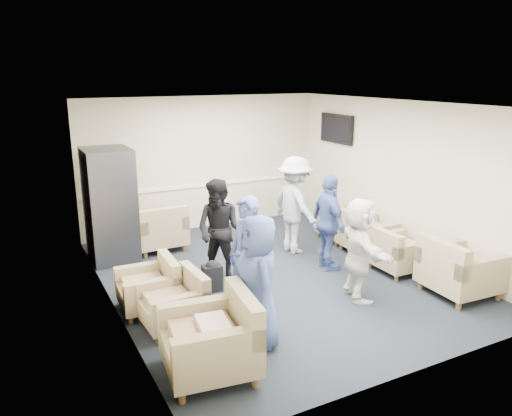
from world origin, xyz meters
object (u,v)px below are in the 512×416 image
armchair_left_near (215,341)px  person_front_left (258,281)px  armchair_left_far (151,288)px  armchair_right_far (339,224)px  person_mid_left (246,258)px  person_back_left (220,231)px  armchair_right_midfar (365,235)px  vending_machine (110,205)px  armchair_corner (159,230)px  armchair_left_mid (176,304)px  person_back_right (295,205)px  armchair_right_midnear (397,253)px  person_front_right (359,249)px  armchair_right_near (457,271)px  person_mid_right (329,223)px

armchair_left_near → person_front_left: 0.88m
armchair_left_near → armchair_left_far: 1.82m
armchair_right_far → armchair_left_near: bearing=130.6°
armchair_left_far → person_mid_left: 1.42m
person_front_left → person_mid_left: size_ratio=0.97×
armchair_left_near → person_back_left: person_back_left is taller
armchair_right_midfar → vending_machine: (-4.07, 1.80, 0.64)m
person_front_left → armchair_corner: bearing=-168.9°
armchair_left_mid → armchair_left_far: (-0.15, 0.62, -0.00)m
person_back_right → person_back_left: bearing=102.4°
armchair_left_mid → vending_machine: (-0.19, 2.82, 0.67)m
armchair_right_midnear → armchair_left_far: bearing=83.4°
armchair_left_mid → person_mid_left: size_ratio=0.48×
armchair_left_near → person_front_left: person_front_left is taller
person_front_left → person_front_right: bearing=113.6°
armchair_right_near → armchair_right_far: armchair_right_near is taller
armchair_right_midfar → person_mid_right: 1.17m
armchair_left_mid → armchair_right_midnear: armchair_right_midnear is taller
vending_machine → person_mid_left: vending_machine is taller
armchair_right_near → armchair_right_far: bearing=2.9°
vending_machine → person_back_left: vending_machine is taller
armchair_left_mid → armchair_right_far: 4.33m
armchair_corner → person_mid_right: (2.20, -2.18, 0.43)m
armchair_left_mid → armchair_right_midfar: size_ratio=0.90×
person_mid_left → person_back_right: size_ratio=0.95×
armchair_left_mid → armchair_right_near: bearing=73.3°
armchair_right_midfar → person_mid_right: (-1.03, -0.31, 0.46)m
armchair_corner → person_front_left: person_front_left is taller
armchair_left_far → armchair_right_near: (4.05, -1.61, 0.07)m
armchair_right_near → armchair_right_midfar: (-0.03, 2.01, -0.04)m
armchair_left_near → armchair_right_near: bearing=100.6°
armchair_right_midnear → armchair_left_mid: bearing=92.4°
armchair_left_far → person_back_left: (1.24, 0.49, 0.50)m
vending_machine → person_front_right: (2.77, -3.22, -0.22)m
armchair_right_midfar → person_back_right: size_ratio=0.50×
person_mid_right → armchair_left_far: bearing=99.1°
armchair_right_midnear → vending_machine: 4.85m
vending_machine → person_back_left: bearing=-53.0°
armchair_corner → person_front_left: size_ratio=0.59×
armchair_right_far → armchair_left_far: bearing=109.4°
armchair_right_near → armchair_right_midfar: size_ratio=1.11×
armchair_right_midnear → armchair_right_midfar: (0.11, 0.92, 0.01)m
armchair_right_far → armchair_corner: armchair_corner is taller
armchair_left_mid → armchair_left_far: armchair_left_mid is taller
armchair_corner → person_back_right: person_back_right is taller
armchair_left_near → person_front_left: (0.69, 0.33, 0.42)m
person_front_right → armchair_right_midnear: bearing=-50.9°
armchair_left_near → armchair_right_midnear: size_ratio=1.33×
person_back_right → person_mid_right: (0.06, -0.95, -0.08)m
armchair_left_far → person_front_right: 2.94m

